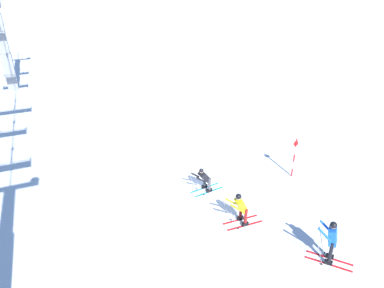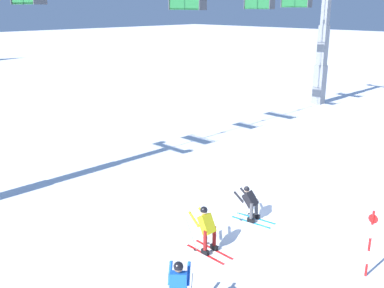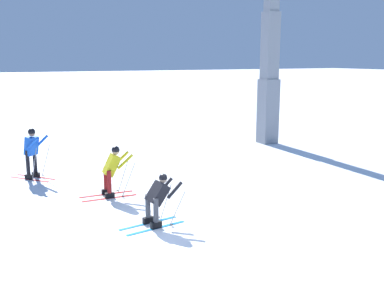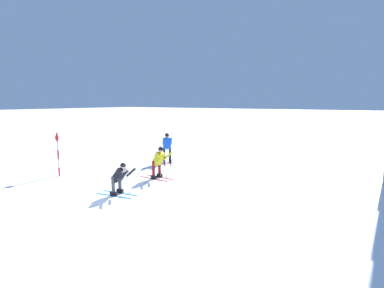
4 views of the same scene
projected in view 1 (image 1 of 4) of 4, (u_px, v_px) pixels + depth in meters
ground_plane at (198, 189)px, 17.51m from camera, size 260.00×260.00×0.00m
skier_carving_main at (204, 178)px, 17.06m from camera, size 0.84×1.68×1.43m
lift_tower_far at (3, 41)px, 29.42m from camera, size 0.78×2.71×9.96m
trail_marker_pole at (294, 156)px, 18.10m from camera, size 0.07×0.28×2.13m
skier_distant_uphill at (241, 206)px, 14.81m from camera, size 0.71×1.67×1.67m
skier_distant_downhill at (332, 239)px, 12.85m from camera, size 1.56×1.43×1.81m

